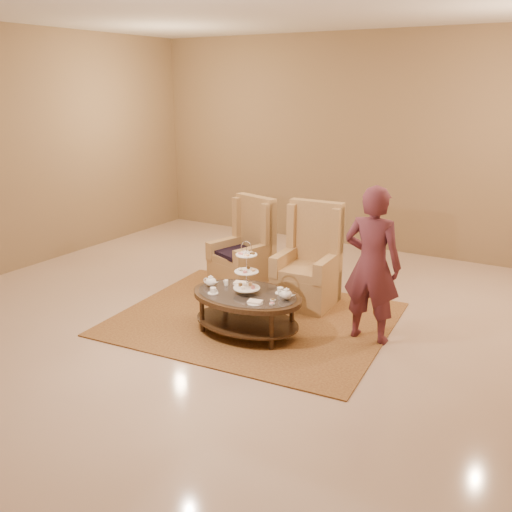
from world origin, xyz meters
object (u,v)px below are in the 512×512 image
Objects in this scene: tea_table at (247,301)px; person at (372,265)px; armchair_left at (246,257)px; armchair_right at (309,271)px.

person is (1.22, 0.56, 0.46)m from tea_table.
person is at bearing -4.45° from armchair_left.
person reaches higher than tea_table.
armchair_left is 0.96× the size of armchair_right.
armchair_right is 1.29m from person.
armchair_left is at bearing 171.29° from armchair_right.
armchair_left is 2.22m from person.
armchair_left is at bearing 121.99° from tea_table.
tea_table is 1.22m from armchair_right.
person is at bearing -34.90° from armchair_right.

